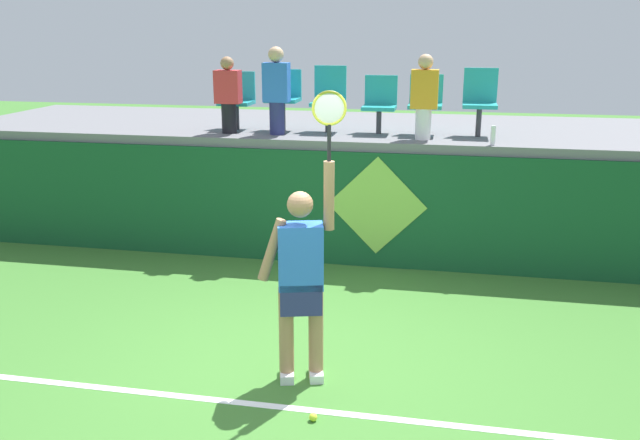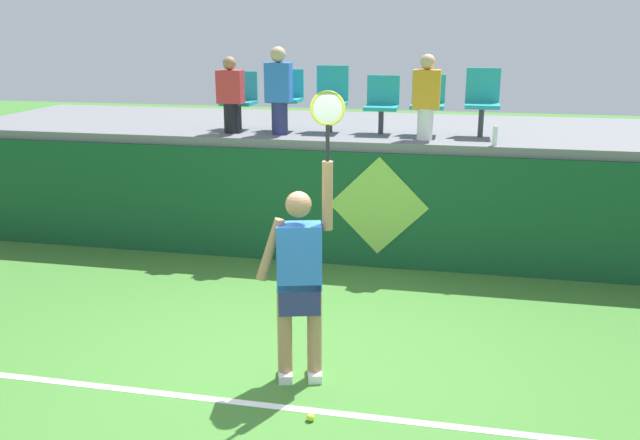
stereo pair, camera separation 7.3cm
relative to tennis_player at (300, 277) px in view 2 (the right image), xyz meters
name	(u,v)px [view 2 (the right image)]	position (x,y,z in m)	size (l,w,h in m)	color
ground_plane	(290,367)	(-0.14, 0.17, -0.96)	(40.00, 40.00, 0.00)	#3D752D
court_back_wall	(345,208)	(-0.14, 3.11, -0.21)	(11.79, 0.20, 1.50)	#144C28
spectator_platform	(363,129)	(-0.14, 4.60, 0.60)	(11.79, 3.09, 0.12)	slate
court_baseline_stripe	(270,406)	(-0.14, -0.51, -0.96)	(10.61, 0.08, 0.01)	white
tennis_player	(300,277)	(0.00, 0.00, 0.00)	(0.74, 0.35, 2.53)	white
tennis_ball	(311,417)	(0.24, -0.65, -0.93)	(0.07, 0.07, 0.07)	#D1E533
water_bottle	(495,136)	(1.69, 3.17, 0.78)	(0.06, 0.06, 0.24)	white
stadium_chair_0	(240,97)	(-1.78, 3.89, 1.10)	(0.44, 0.42, 0.79)	#38383D
stadium_chair_1	(286,95)	(-1.11, 3.89, 1.14)	(0.44, 0.42, 0.83)	#38383D
stadium_chair_2	(331,96)	(-0.48, 3.90, 1.14)	(0.44, 0.42, 0.88)	#38383D
stadium_chair_3	(382,102)	(0.22, 3.89, 1.07)	(0.44, 0.42, 0.76)	#38383D
stadium_chair_4	(428,101)	(0.83, 3.89, 1.10)	(0.44, 0.42, 0.78)	#38383D
stadium_chair_5	(482,99)	(1.53, 3.90, 1.14)	(0.44, 0.42, 0.88)	#38383D
spectator_0	(230,94)	(-1.78, 3.49, 1.18)	(0.34, 0.20, 1.02)	black
spectator_1	(426,96)	(0.83, 3.45, 1.21)	(0.34, 0.20, 1.07)	white
spectator_2	(279,89)	(-1.11, 3.49, 1.26)	(0.34, 0.21, 1.15)	navy
wall_signage_mount	(377,267)	(0.31, 3.00, -0.96)	(1.27, 0.01, 1.46)	#144C28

